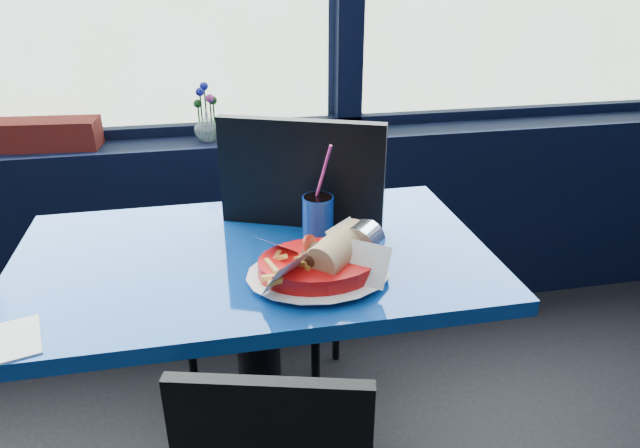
{
  "coord_description": "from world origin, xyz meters",
  "views": [
    {
      "loc": [
        0.22,
        0.71,
        1.44
      ],
      "look_at": [
        0.47,
        1.98,
        0.82
      ],
      "focal_mm": 32.0,
      "sensor_mm": 36.0,
      "label": 1
    }
  ],
  "objects": [
    {
      "name": "window_sill",
      "position": [
        0.0,
        2.87,
        0.4
      ],
      "size": [
        5.0,
        0.26,
        0.8
      ],
      "primitive_type": "cube",
      "color": "black",
      "rests_on": "ground"
    },
    {
      "name": "near_table",
      "position": [
        0.3,
        2.0,
        0.57
      ],
      "size": [
        1.2,
        0.7,
        0.75
      ],
      "color": "black",
      "rests_on": "ground"
    },
    {
      "name": "soda_cup",
      "position": [
        0.47,
        2.02,
        0.82
      ],
      "size": [
        0.08,
        0.08,
        0.28
      ],
      "rotation": [
        0.0,
        0.0,
        0.11
      ],
      "color": "navy",
      "rests_on": "near_table"
    },
    {
      "name": "food_basket",
      "position": [
        0.45,
        1.84,
        0.79
      ],
      "size": [
        0.37,
        0.37,
        0.11
      ],
      "rotation": [
        0.0,
        0.0,
        0.4
      ],
      "color": "red",
      "rests_on": "near_table"
    },
    {
      "name": "ketchup_bottle",
      "position": [
        0.36,
        2.21,
        0.85
      ],
      "size": [
        0.06,
        0.06,
        0.24
      ],
      "color": "red",
      "rests_on": "near_table"
    },
    {
      "name": "napkin",
      "position": [
        -0.22,
        1.72,
        0.75
      ],
      "size": [
        0.18,
        0.18,
        0.0
      ],
      "primitive_type": "cube",
      "rotation": [
        0.0,
        0.0,
        0.27
      ],
      "color": "white",
      "rests_on": "near_table"
    },
    {
      "name": "planter_box",
      "position": [
        -0.44,
        2.87,
        0.85
      ],
      "size": [
        0.53,
        0.18,
        0.1
      ],
      "primitive_type": "cube",
      "rotation": [
        0.0,
        0.0,
        -0.09
      ],
      "color": "maroon",
      "rests_on": "window_sill"
    },
    {
      "name": "flower_vase",
      "position": [
        0.21,
        2.84,
        0.87
      ],
      "size": [
        0.12,
        0.13,
        0.22
      ],
      "rotation": [
        0.0,
        0.0,
        -0.2
      ],
      "color": "silver",
      "rests_on": "window_sill"
    },
    {
      "name": "chair_near_back",
      "position": [
        0.4,
        2.26,
        0.6
      ],
      "size": [
        0.62,
        0.62,
        1.05
      ],
      "rotation": [
        0.0,
        0.0,
        2.76
      ],
      "color": "black",
      "rests_on": "ground"
    }
  ]
}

